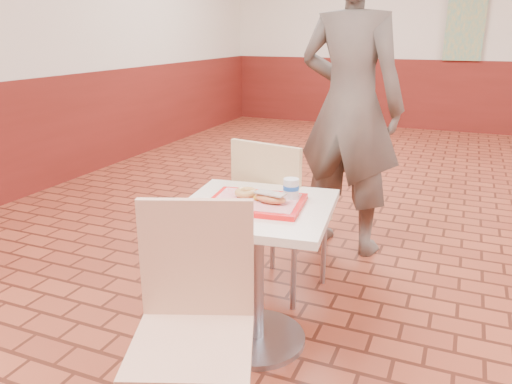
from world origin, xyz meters
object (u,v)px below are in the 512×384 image
at_px(long_john_donut, 270,198).
at_px(paper_cup, 291,188).
at_px(main_table, 256,252).
at_px(ring_donut, 246,193).
at_px(chair_main_front, 194,316).
at_px(customer, 350,106).
at_px(serving_tray, 256,203).
at_px(chair_main_back, 276,211).

distance_m(long_john_donut, paper_cup, 0.12).
height_order(main_table, long_john_donut, long_john_donut).
bearing_deg(ring_donut, chair_main_front, -82.43).
relative_size(chair_main_front, customer, 0.45).
bearing_deg(chair_main_front, main_table, 71.00).
bearing_deg(serving_tray, main_table, -165.96).
relative_size(chair_main_back, paper_cup, 10.06).
bearing_deg(ring_donut, long_john_donut, -18.54).
relative_size(chair_main_front, paper_cup, 9.94).
relative_size(chair_main_back, long_john_donut, 5.50).
relative_size(main_table, ring_donut, 6.70).
bearing_deg(chair_main_back, customer, -92.69).
xyz_separation_m(chair_main_back, customer, (0.20, 0.79, 0.46)).
xyz_separation_m(main_table, ring_donut, (-0.06, 0.03, 0.26)).
height_order(main_table, serving_tray, serving_tray).
distance_m(serving_tray, paper_cup, 0.16).
bearing_deg(customer, long_john_donut, 99.36).
distance_m(ring_donut, paper_cup, 0.20).
bearing_deg(ring_donut, main_table, -26.25).
distance_m(chair_main_front, ring_donut, 0.68).
xyz_separation_m(main_table, serving_tray, (0.00, 0.00, 0.23)).
relative_size(chair_main_back, ring_donut, 8.59).
bearing_deg(main_table, serving_tray, 14.04).
relative_size(serving_tray, ring_donut, 3.95).
bearing_deg(long_john_donut, customer, 87.80).
xyz_separation_m(customer, paper_cup, (0.01, -1.17, -0.20)).
distance_m(chair_main_back, ring_donut, 0.49).
xyz_separation_m(chair_main_back, paper_cup, (0.21, -0.38, 0.26)).
distance_m(chair_main_back, paper_cup, 0.51).
bearing_deg(main_table, paper_cup, 32.20).
bearing_deg(main_table, chair_main_front, -87.80).
height_order(ring_donut, long_john_donut, long_john_donut).
height_order(main_table, ring_donut, ring_donut).
distance_m(chair_main_front, customer, 1.91).
bearing_deg(long_john_donut, chair_main_back, 107.11).
distance_m(main_table, paper_cup, 0.33).
height_order(chair_main_back, customer, customer).
distance_m(customer, paper_cup, 1.18).
bearing_deg(chair_main_front, customer, 65.91).
bearing_deg(chair_main_back, paper_cup, 130.07).
relative_size(chair_main_front, ring_donut, 8.49).
bearing_deg(long_john_donut, main_table, 168.98).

